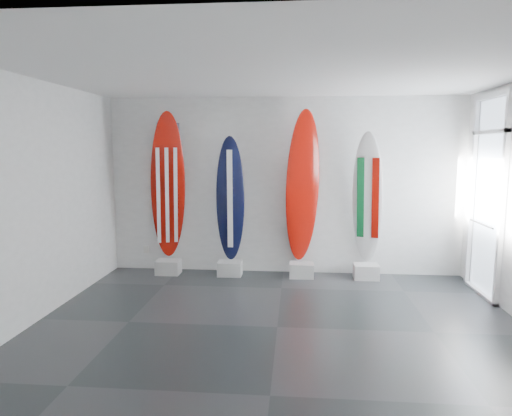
# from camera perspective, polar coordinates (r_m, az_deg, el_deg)

# --- Properties ---
(floor) EXTENTS (6.00, 6.00, 0.00)m
(floor) POSITION_cam_1_polar(r_m,az_deg,el_deg) (5.70, 2.69, -14.66)
(floor) COLOR black
(floor) RESTS_ON ground
(ceiling) EXTENTS (6.00, 6.00, 0.00)m
(ceiling) POSITION_cam_1_polar(r_m,az_deg,el_deg) (5.34, 2.89, 16.64)
(ceiling) COLOR white
(ceiling) RESTS_ON wall_back
(wall_back) EXTENTS (6.00, 0.00, 6.00)m
(wall_back) POSITION_cam_1_polar(r_m,az_deg,el_deg) (7.80, 3.51, 2.73)
(wall_back) COLOR silver
(wall_back) RESTS_ON ground
(wall_front) EXTENTS (6.00, 0.00, 6.00)m
(wall_front) POSITION_cam_1_polar(r_m,az_deg,el_deg) (2.86, 0.79, -5.73)
(wall_front) COLOR silver
(wall_front) RESTS_ON ground
(wall_left) EXTENTS (0.00, 5.00, 5.00)m
(wall_left) POSITION_cam_1_polar(r_m,az_deg,el_deg) (6.21, -26.10, 0.72)
(wall_left) COLOR silver
(wall_left) RESTS_ON ground
(display_block_usa) EXTENTS (0.40, 0.30, 0.24)m
(display_block_usa) POSITION_cam_1_polar(r_m,az_deg,el_deg) (8.03, -10.90, -7.27)
(display_block_usa) COLOR silver
(display_block_usa) RESTS_ON floor
(surfboard_usa) EXTENTS (0.71, 0.67, 2.52)m
(surfboard_usa) POSITION_cam_1_polar(r_m,az_deg,el_deg) (7.89, -10.95, 2.61)
(surfboard_usa) COLOR #990D05
(surfboard_usa) RESTS_ON display_block_usa
(display_block_navy) EXTENTS (0.40, 0.30, 0.24)m
(display_block_navy) POSITION_cam_1_polar(r_m,az_deg,el_deg) (7.81, -3.28, -7.56)
(display_block_navy) COLOR silver
(display_block_navy) RESTS_ON floor
(surfboard_navy) EXTENTS (0.48, 0.18, 2.11)m
(surfboard_navy) POSITION_cam_1_polar(r_m,az_deg,el_deg) (7.68, -3.24, 1.12)
(surfboard_navy) COLOR black
(surfboard_navy) RESTS_ON display_block_navy
(display_block_swiss) EXTENTS (0.40, 0.30, 0.24)m
(display_block_swiss) POSITION_cam_1_polar(r_m,az_deg,el_deg) (7.73, 5.72, -7.75)
(display_block_swiss) COLOR silver
(display_block_swiss) RESTS_ON floor
(surfboard_swiss) EXTENTS (0.65, 0.51, 2.54)m
(surfboard_swiss) POSITION_cam_1_polar(r_m,az_deg,el_deg) (7.58, 5.85, 2.61)
(surfboard_swiss) COLOR #990D05
(surfboard_swiss) RESTS_ON display_block_swiss
(display_block_italy) EXTENTS (0.40, 0.30, 0.24)m
(display_block_italy) POSITION_cam_1_polar(r_m,az_deg,el_deg) (7.82, 13.61, -7.75)
(display_block_italy) COLOR silver
(display_block_italy) RESTS_ON floor
(surfboard_italy) EXTENTS (0.58, 0.48, 2.19)m
(surfboard_italy) POSITION_cam_1_polar(r_m,az_deg,el_deg) (7.69, 13.78, 1.17)
(surfboard_italy) COLOR white
(surfboard_italy) RESTS_ON display_block_italy
(wall_outlet) EXTENTS (0.09, 0.02, 0.13)m
(wall_outlet) POSITION_cam_1_polar(r_m,az_deg,el_deg) (8.39, -13.59, -5.07)
(wall_outlet) COLOR silver
(wall_outlet) RESTS_ON wall_back
(glass_door) EXTENTS (0.12, 1.16, 2.85)m
(glass_door) POSITION_cam_1_polar(r_m,az_deg,el_deg) (7.40, 26.95, 1.07)
(glass_door) COLOR white
(glass_door) RESTS_ON floor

